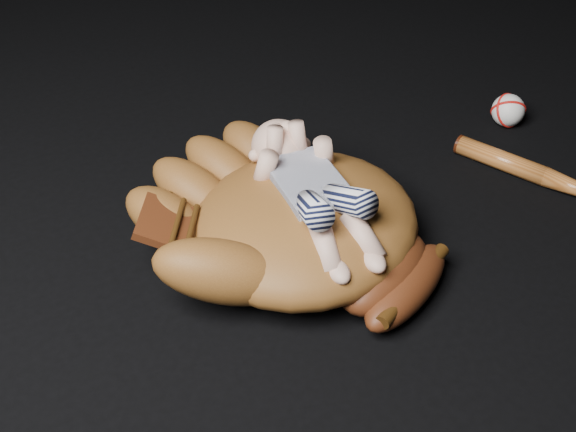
# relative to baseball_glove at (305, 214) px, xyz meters

# --- Properties ---
(baseball_glove) EXTENTS (0.64, 0.68, 0.17)m
(baseball_glove) POSITION_rel_baseball_glove_xyz_m (0.00, 0.00, 0.00)
(baseball_glove) COLOR brown
(baseball_glove) RESTS_ON ground
(newborn_baby) EXTENTS (0.22, 0.38, 0.14)m
(newborn_baby) POSITION_rel_baseball_glove_xyz_m (0.01, -0.01, 0.05)
(newborn_baby) COLOR #DBA68D
(newborn_baby) RESTS_ON baseball_glove
(baseball_bat) EXTENTS (0.16, 0.39, 0.04)m
(baseball_bat) POSITION_rel_baseball_glove_xyz_m (0.49, -0.11, -0.07)
(baseball_bat) COLOR #9E521E
(baseball_bat) RESTS_ON ground
(baseball) EXTENTS (0.09, 0.09, 0.07)m
(baseball) POSITION_rel_baseball_glove_xyz_m (0.58, 0.10, -0.05)
(baseball) COLOR white
(baseball) RESTS_ON ground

